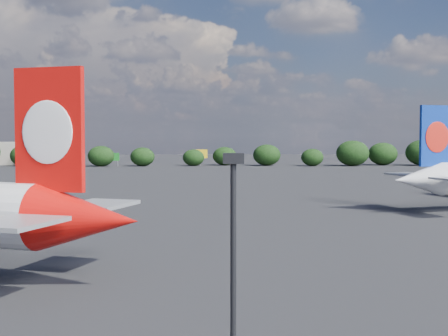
{
  "coord_description": "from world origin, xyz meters",
  "views": [
    {
      "loc": [
        14.88,
        -33.07,
        10.36
      ],
      "look_at": [
        16.0,
        12.0,
        8.0
      ],
      "focal_mm": 50.0,
      "sensor_mm": 36.0,
      "label": 1
    }
  ],
  "objects": [
    {
      "name": "ground",
      "position": [
        0.0,
        60.0,
        0.0
      ],
      "size": [
        500.0,
        500.0,
        0.0
      ],
      "primitive_type": "plane",
      "color": "black",
      "rests_on": "ground"
    },
    {
      "name": "apron_lamp_post",
      "position": [
        15.53,
        -16.74,
        5.59
      ],
      "size": [
        0.55,
        0.3,
        9.9
      ],
      "color": "black",
      "rests_on": "ground"
    },
    {
      "name": "highway_sign",
      "position": [
        -18.0,
        176.0,
        3.13
      ],
      "size": [
        6.0,
        0.3,
        4.5
      ],
      "color": "#156C1E",
      "rests_on": "ground"
    },
    {
      "name": "billboard_yellow",
      "position": [
        12.0,
        182.0,
        3.87
      ],
      "size": [
        5.0,
        0.3,
        5.5
      ],
      "color": "yellow",
      "rests_on": "ground"
    },
    {
      "name": "horizon_treeline",
      "position": [
        6.07,
        179.1,
        3.84
      ],
      "size": [
        203.24,
        14.67,
        9.26
      ],
      "color": "black",
      "rests_on": "ground"
    }
  ]
}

